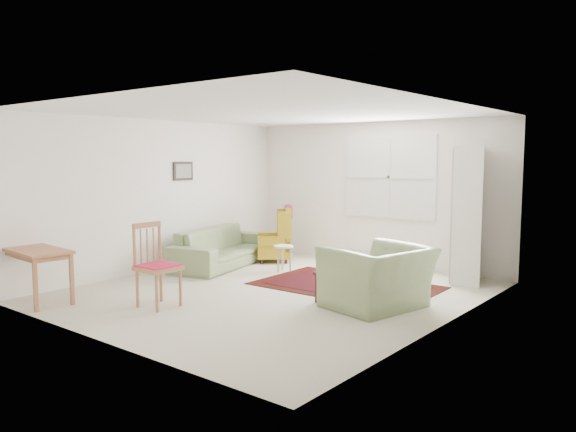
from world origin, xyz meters
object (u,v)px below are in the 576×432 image
Objects in this scene: stool at (284,258)px; cabinet at (467,215)px; armchair at (378,271)px; desk at (37,275)px; desk_chair at (158,265)px; wingback_chair at (273,234)px; sofa at (223,240)px; coffee_table at (340,287)px.

stool is 2.98m from cabinet.
armchair is at bearing -23.39° from stool.
desk is 1.04× the size of desk_chair.
wingback_chair is 0.50× the size of cabinet.
stool is at bearing 2.44° from desk_chair.
cabinet reaches higher than armchair.
cabinet is at bearing 50.12° from desk.
sofa is at bearing -70.37° from wingback_chair.
cabinet is (2.62, 1.17, 0.80)m from stool.
armchair is 4.43m from desk.
sofa is 3.28m from desk.
wingback_chair is 3.38m from desk_chair.
stool reaches higher than coffee_table.
wingback_chair is 3.06m from coffee_table.
cabinet is at bearing -83.33° from sofa.
cabinet is at bearing 59.07° from wingback_chair.
sofa is 4.45× the size of coffee_table.
desk is at bearing -150.89° from cabinet.
desk_chair is at bearing -39.44° from armchair.
sofa is 2.78m from desk_chair.
stool is 0.40× the size of desk.
desk_chair is at bearing -143.47° from cabinet.
cabinet is (0.78, 2.28, 0.82)m from coffee_table.
desk_chair is (1.47, 0.83, 0.18)m from desk.
armchair is 2.73× the size of stool.
coffee_table is 2.54m from cabinet.
desk is (-0.15, -3.28, -0.10)m from sofa.
wingback_chair reaches higher than sofa.
cabinet is at bearing -33.46° from desk_chair.
cabinet is 4.61m from desk_chair.
armchair is at bearing -118.23° from cabinet.
sofa is 5.11× the size of stool.
sofa is 2.12× the size of desk_chair.
desk_chair reaches higher than coffee_table.
desk_chair is (0.86, -3.27, 0.02)m from wingback_chair.
cabinet is at bearing 71.21° from coffee_table.
cabinet is at bearing 24.06° from stool.
armchair is 1.17× the size of wingback_chair.
sofa is 2.19× the size of wingback_chair.
cabinet reaches higher than coffee_table.
wingback_chair is at bearing 146.69° from coffee_table.
armchair is at bearing 21.31° from wingback_chair.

